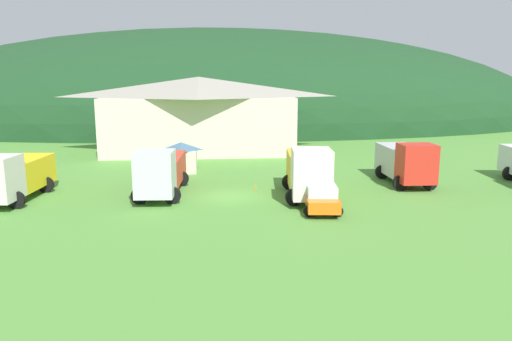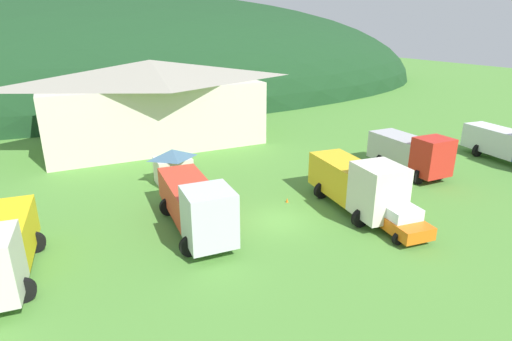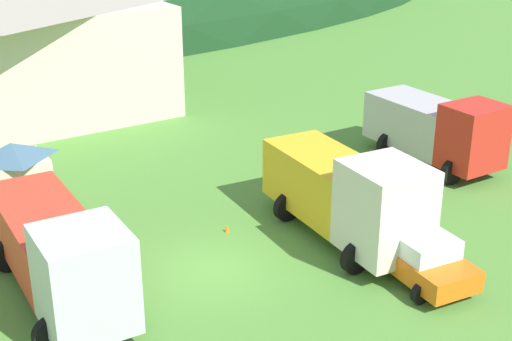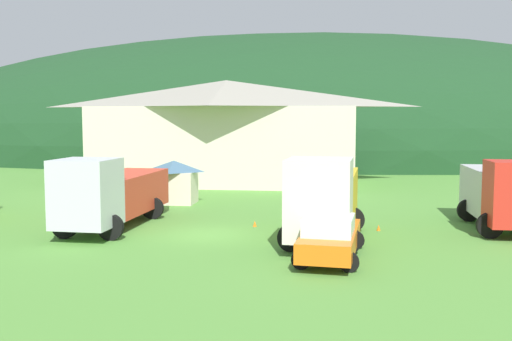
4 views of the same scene
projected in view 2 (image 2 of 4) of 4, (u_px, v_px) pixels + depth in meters
The scene contains 10 objects.
ground_plane at pixel (278, 221), 24.56m from camera, with size 200.00×200.00×0.00m, color #518C38.
forested_hill_backdrop at pixel (122, 90), 72.78m from camera, with size 121.55×60.00×32.56m, color #193D1E.
depot_building at pixel (153, 102), 39.02m from camera, with size 21.06×10.04×7.99m.
play_shed_cream at pixel (173, 166), 30.05m from camera, with size 2.72×2.16×2.57m.
tow_truck_silver at pixel (196, 204), 22.82m from camera, with size 3.43×8.59×3.42m.
heavy_rig_striped at pixel (358, 183), 25.37m from camera, with size 3.60×7.67×3.62m.
crane_truck_red at pixel (411, 152), 31.85m from camera, with size 3.34×6.73×3.33m.
service_pickup_orange at pixel (392, 215), 23.37m from camera, with size 2.69×5.39×1.66m.
traffic_cone_near_pickup at pixel (287, 202), 27.13m from camera, with size 0.36×0.36×0.57m, color orange.
traffic_cone_mid_row at pixel (359, 189), 29.28m from camera, with size 0.36×0.36×0.54m, color orange.
Camera 2 is at (-10.92, -19.29, 11.08)m, focal length 28.88 mm.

